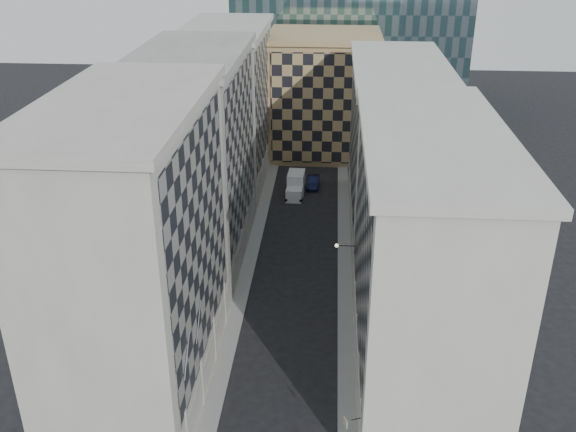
% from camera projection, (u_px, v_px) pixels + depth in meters
% --- Properties ---
extents(sidewalk_west, '(1.50, 100.00, 0.15)m').
position_uv_depth(sidewalk_west, '(248.00, 266.00, 69.94)').
color(sidewalk_west, gray).
rests_on(sidewalk_west, ground).
extents(sidewalk_east, '(1.50, 100.00, 0.15)m').
position_uv_depth(sidewalk_east, '(345.00, 270.00, 69.27)').
color(sidewalk_east, gray).
rests_on(sidewalk_east, ground).
extents(bldg_left_a, '(10.80, 22.80, 23.70)m').
position_uv_depth(bldg_left_a, '(138.00, 254.00, 48.14)').
color(bldg_left_a, '#A6A195').
rests_on(bldg_left_a, ground).
extents(bldg_left_b, '(10.80, 22.80, 22.70)m').
position_uv_depth(bldg_left_b, '(197.00, 159.00, 68.18)').
color(bldg_left_b, gray).
rests_on(bldg_left_b, ground).
extents(bldg_left_c, '(10.80, 22.80, 21.70)m').
position_uv_depth(bldg_left_c, '(229.00, 107.00, 88.22)').
color(bldg_left_c, '#A6A195').
rests_on(bldg_left_c, ground).
extents(bldg_right_a, '(10.80, 26.80, 20.70)m').
position_uv_depth(bldg_right_a, '(422.00, 256.00, 51.00)').
color(bldg_right_a, '#B9B4AA').
rests_on(bldg_right_a, ground).
extents(bldg_right_b, '(10.80, 28.80, 19.70)m').
position_uv_depth(bldg_right_b, '(395.00, 149.00, 75.54)').
color(bldg_right_b, '#B9B4AA').
rests_on(bldg_right_b, ground).
extents(tan_block, '(16.80, 14.80, 18.80)m').
position_uv_depth(tan_block, '(324.00, 94.00, 99.62)').
color(tan_block, tan).
rests_on(tan_block, ground).
extents(flagpoles_left, '(0.10, 6.33, 2.33)m').
position_uv_depth(flagpoles_left, '(193.00, 338.00, 44.96)').
color(flagpoles_left, gray).
rests_on(flagpoles_left, ground).
extents(bracket_lamp, '(1.98, 0.36, 0.36)m').
position_uv_depth(bracket_lamp, '(339.00, 246.00, 61.30)').
color(bracket_lamp, black).
rests_on(bracket_lamp, ground).
extents(box_truck, '(2.43, 5.54, 2.99)m').
position_uv_depth(box_truck, '(296.00, 186.00, 87.34)').
color(box_truck, white).
rests_on(box_truck, ground).
extents(dark_car, '(1.67, 4.53, 1.48)m').
position_uv_depth(dark_car, '(313.00, 182.00, 90.15)').
color(dark_car, '#0E1534').
rests_on(dark_car, ground).
extents(shop_sign, '(1.18, 0.60, 0.70)m').
position_uv_depth(shop_sign, '(346.00, 422.00, 43.34)').
color(shop_sign, black).
rests_on(shop_sign, ground).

